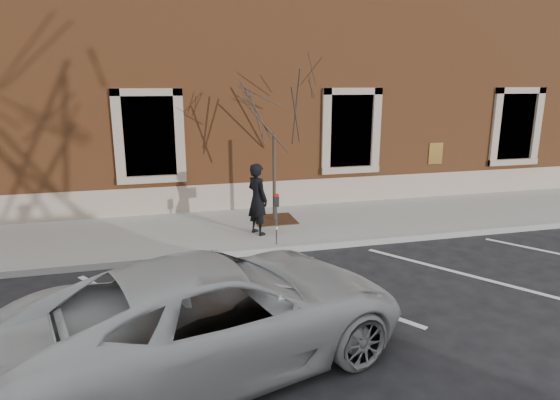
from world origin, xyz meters
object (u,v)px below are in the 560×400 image
object	(u,v)px
man	(257,199)
parking_meter	(276,210)
sapling	(274,108)
white_truck	(217,312)

from	to	relation	value
man	parking_meter	distance (m)	0.95
man	parking_meter	world-z (taller)	man
sapling	white_truck	xyz separation A→B (m)	(-2.31, -6.18, -2.44)
man	sapling	bearing A→B (deg)	-58.93
man	white_truck	xyz separation A→B (m)	(-1.62, -5.12, -0.28)
man	sapling	world-z (taller)	sapling
man	sapling	distance (m)	2.51
sapling	white_truck	size ratio (longest dim) A/B	0.79
parking_meter	white_truck	size ratio (longest dim) A/B	0.22
white_truck	man	bearing A→B (deg)	-34.30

